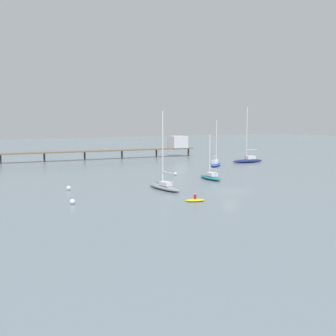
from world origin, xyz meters
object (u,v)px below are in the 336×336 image
Objects in this scene: pier at (151,145)px; mooring_buoy_far at (175,174)px; sailboat_teal at (211,176)px; mooring_buoy_outer at (72,202)px; sailboat_blue at (216,163)px; dinghy_yellow at (195,200)px; sailboat_navy at (248,160)px; sailboat_gray at (164,185)px; mooring_buoy_inner at (69,188)px.

mooring_buoy_far is (-12.88, -37.95, -3.26)m from pier.
sailboat_teal is 11.67× the size of mooring_buoy_outer.
pier is at bearing 71.25° from mooring_buoy_far.
sailboat_blue is 51.49m from mooring_buoy_outer.
pier is at bearing 69.44° from dinghy_yellow.
mooring_buoy_far is at bearing 111.20° from sailboat_teal.
sailboat_navy reaches higher than mooring_buoy_outer.
pier is 4.49× the size of sailboat_gray.
sailboat_teal is 12.93× the size of mooring_buoy_far.
mooring_buoy_far is (9.67, 13.83, -0.39)m from sailboat_gray.
mooring_buoy_outer is at bearing 158.72° from dinghy_yellow.
mooring_buoy_inner is 0.97× the size of mooring_buoy_outer.
sailboat_blue is at bearing -167.33° from sailboat_navy.
sailboat_gray reaches higher than dinghy_yellow.
sailboat_blue reaches higher than mooring_buoy_inner.
mooring_buoy_outer is (-15.11, 5.89, 0.15)m from dinghy_yellow.
sailboat_gray is at bearing -154.92° from sailboat_teal.
sailboat_blue is 20.06m from mooring_buoy_far.
sailboat_blue is (-11.89, -2.67, -0.09)m from sailboat_navy.
mooring_buoy_outer is at bearing -124.33° from pier.
sailboat_navy is at bearing -56.97° from pier.
sailboat_teal is 30.46m from mooring_buoy_outer.
sailboat_teal reaches higher than pier.
mooring_buoy_far is (-17.00, -10.65, -0.36)m from sailboat_blue.
mooring_buoy_far is at bearing -155.24° from sailboat_navy.
sailboat_navy is 1.15× the size of sailboat_gray.
mooring_buoy_inner is (-52.03, -20.55, -0.42)m from sailboat_navy.
sailboat_teal is (-9.83, -45.82, -3.00)m from pier.
pier is at bearing 66.46° from sailboat_gray.
pier is 29.50m from sailboat_navy.
sailboat_teal is 2.85× the size of dinghy_yellow.
dinghy_yellow is at bearing -94.22° from sailboat_gray.
pier is at bearing 55.67° from mooring_buoy_outer.
mooring_buoy_inner reaches higher than mooring_buoy_far.
mooring_buoy_outer is at bearing -149.82° from sailboat_navy.
sailboat_navy is at bearing 24.76° from mooring_buoy_far.
dinghy_yellow is at bearing -110.56° from pier.
sailboat_gray is 19.14× the size of mooring_buoy_far.
mooring_buoy_inner is 11.37m from mooring_buoy_outer.
sailboat_teal is at bearing -102.11° from pier.
mooring_buoy_inner is 24.24m from mooring_buoy_far.
pier is 57.87m from mooring_buoy_inner.
dinghy_yellow is at bearing -136.32° from sailboat_navy.
sailboat_teal is 12.04× the size of mooring_buoy_inner.
sailboat_teal is at bearing -126.97° from sailboat_blue.
dinghy_yellow is at bearing -53.24° from mooring_buoy_inner.
pier is 56.55m from sailboat_gray.
dinghy_yellow is at bearing -128.19° from sailboat_blue.
pier is at bearing 51.43° from mooring_buoy_inner.
sailboat_blue is (13.95, 18.52, 0.09)m from sailboat_teal.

